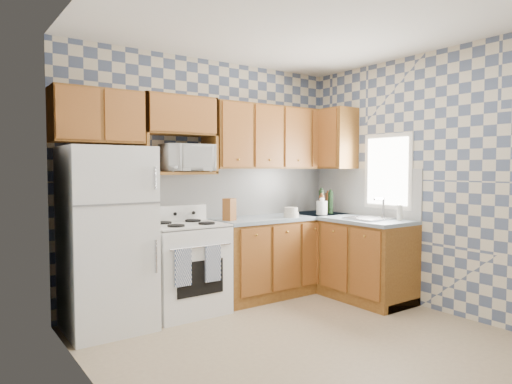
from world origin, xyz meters
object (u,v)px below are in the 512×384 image
stove_body (185,269)px  electric_kettle (322,208)px  refrigerator (107,239)px  microwave (187,158)px

stove_body → electric_kettle: (1.76, -0.16, 0.55)m
refrigerator → microwave: bearing=10.2°
refrigerator → stove_body: refrigerator is taller
stove_body → microwave: bearing=54.8°
stove_body → electric_kettle: electric_kettle is taller
microwave → electric_kettle: microwave is taller
refrigerator → electric_kettle: (2.57, -0.14, 0.16)m
stove_body → electric_kettle: 1.85m
stove_body → microwave: 1.16m
refrigerator → electric_kettle: bearing=-3.1°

